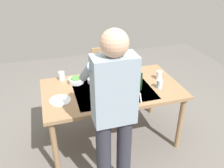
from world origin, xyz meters
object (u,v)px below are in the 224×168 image
at_px(water_cup_near_left, 160,84).
at_px(wine_bottle, 139,81).
at_px(dining_table, 112,93).
at_px(chair_near, 107,74).
at_px(water_cup_far_left, 159,75).
at_px(dinner_plate_far, 130,73).
at_px(water_cup_near_right, 62,76).
at_px(person_server, 113,111).
at_px(side_bowl_bread, 94,80).
at_px(side_bowl_salad, 76,80).
at_px(dinner_plate_near, 60,100).
at_px(serving_bowl_pasta, 107,89).
at_px(wine_glass_left, 104,69).

bearing_deg(water_cup_near_left, wine_bottle, -10.61).
height_order(dining_table, chair_near, chair_near).
distance_m(water_cup_far_left, dinner_plate_far, 0.39).
height_order(chair_near, water_cup_near_right, chair_near).
distance_m(person_server, side_bowl_bread, 0.93).
xyz_separation_m(side_bowl_salad, dinner_plate_near, (0.23, 0.36, -0.03)).
bearing_deg(side_bowl_bread, water_cup_near_right, -26.05).
xyz_separation_m(person_server, water_cup_near_right, (0.34, -1.09, -0.15)).
bearing_deg(side_bowl_salad, dinner_plate_near, 57.03).
bearing_deg(chair_near, person_server, 76.79).
distance_m(water_cup_near_left, side_bowl_bread, 0.78).
bearing_deg(serving_bowl_pasta, water_cup_near_right, -43.31).
relative_size(water_cup_near_right, dinner_plate_near, 0.45).
height_order(wine_glass_left, side_bowl_bread, wine_glass_left).
relative_size(dining_table, dinner_plate_near, 7.01).
height_order(water_cup_near_right, side_bowl_bread, water_cup_near_right).
bearing_deg(dining_table, side_bowl_bread, -48.68).
relative_size(dining_table, dinner_plate_far, 7.01).
bearing_deg(dinner_plate_far, serving_bowl_pasta, 40.38).
xyz_separation_m(chair_near, dinner_plate_near, (0.78, 0.95, 0.24)).
bearing_deg(wine_glass_left, person_server, 79.77).
height_order(wine_bottle, dinner_plate_near, wine_bottle).
height_order(dining_table, wine_glass_left, wine_glass_left).
relative_size(serving_bowl_pasta, side_bowl_bread, 1.87).
bearing_deg(dinner_plate_far, wine_bottle, 84.92).
relative_size(serving_bowl_pasta, dinner_plate_far, 1.30).
bearing_deg(side_bowl_bread, dining_table, 131.32).
height_order(wine_bottle, serving_bowl_pasta, wine_bottle).
relative_size(water_cup_far_left, dinner_plate_near, 0.46).
distance_m(side_bowl_salad, dinner_plate_far, 0.71).
xyz_separation_m(wine_bottle, side_bowl_salad, (0.67, -0.36, -0.08)).
xyz_separation_m(person_server, water_cup_near_left, (-0.73, -0.55, -0.15)).
relative_size(water_cup_near_left, dinner_plate_near, 0.45).
relative_size(wine_bottle, side_bowl_salad, 1.64).
bearing_deg(water_cup_far_left, side_bowl_bread, -10.60).
xyz_separation_m(water_cup_far_left, dinner_plate_far, (0.30, -0.24, -0.05)).
height_order(person_server, wine_bottle, person_server).
bearing_deg(wine_bottle, wine_glass_left, -55.22).
distance_m(dining_table, serving_bowl_pasta, 0.15).
distance_m(water_cup_near_right, dinner_plate_far, 0.87).
xyz_separation_m(water_cup_near_left, dinner_plate_far, (0.20, -0.45, -0.05)).
height_order(wine_glass_left, serving_bowl_pasta, wine_glass_left).
bearing_deg(person_server, wine_glass_left, -100.23).
distance_m(dining_table, side_bowl_salad, 0.47).
height_order(serving_bowl_pasta, side_bowl_salad, same).
bearing_deg(wine_glass_left, dinner_plate_far, 173.99).
relative_size(dining_table, serving_bowl_pasta, 5.37).
bearing_deg(dinner_plate_far, water_cup_far_left, 141.81).
height_order(side_bowl_salad, dinner_plate_near, side_bowl_salad).
relative_size(person_server, wine_glass_left, 11.19).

